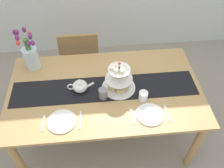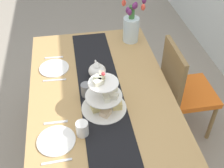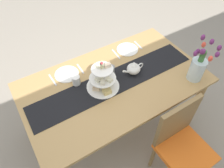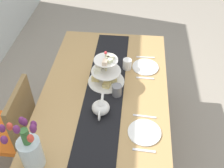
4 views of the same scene
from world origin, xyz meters
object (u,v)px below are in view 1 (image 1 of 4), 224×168
(tiered_cake_stand, at_px, (119,80))
(dinner_plate_left, at_px, (62,121))
(mug_white_text, at_px, (143,96))
(dinner_plate_right, at_px, (150,114))
(fork_right, at_px, (132,116))
(tulip_vase, at_px, (30,54))
(mug_grey, at_px, (103,93))
(dining_table, at_px, (105,95))
(knife_right, at_px, (167,113))
(knife_left, at_px, (80,120))
(chair_left, at_px, (81,58))
(fork_left, at_px, (43,123))
(teapot, at_px, (80,86))

(tiered_cake_stand, distance_m, dinner_plate_left, 0.60)
(mug_white_text, bearing_deg, dinner_plate_right, -79.64)
(fork_right, bearing_deg, tulip_vase, 141.96)
(tulip_vase, distance_m, mug_grey, 0.80)
(mug_grey, bearing_deg, dining_table, 78.53)
(dining_table, relative_size, dinner_plate_right, 7.51)
(fork_right, distance_m, knife_right, 0.29)
(tiered_cake_stand, relative_size, knife_left, 1.79)
(chair_left, relative_size, mug_white_text, 9.58)
(dining_table, xyz_separation_m, tiered_cake_stand, (0.13, 0.01, 0.19))
(dinner_plate_right, distance_m, fork_right, 0.15)
(dining_table, distance_m, fork_left, 0.61)
(mug_white_text, bearing_deg, knife_right, -42.56)
(chair_left, xyz_separation_m, knife_left, (0.01, -1.05, 0.25))
(tiered_cake_stand, relative_size, fork_right, 2.03)
(fork_right, bearing_deg, mug_white_text, 54.12)
(knife_left, relative_size, fork_right, 1.13)
(dinner_plate_right, distance_m, mug_white_text, 0.17)
(mug_white_text, bearing_deg, tulip_vase, 152.21)
(chair_left, distance_m, fork_left, 1.11)
(fork_left, bearing_deg, mug_grey, 24.18)
(fork_left, height_order, fork_right, same)
(dining_table, distance_m, tulip_vase, 0.80)
(tiered_cake_stand, bearing_deg, knife_right, -41.90)
(dinner_plate_left, bearing_deg, mug_grey, 32.52)
(dinner_plate_right, bearing_deg, knife_right, 0.00)
(dining_table, bearing_deg, knife_left, -124.59)
(mug_grey, height_order, mug_white_text, mug_grey)
(tulip_vase, distance_m, fork_left, 0.71)
(fork_left, height_order, knife_left, same)
(dinner_plate_right, distance_m, knife_right, 0.15)
(fork_left, bearing_deg, dinner_plate_left, 0.00)
(dining_table, bearing_deg, dinner_plate_right, -42.89)
(chair_left, bearing_deg, dinner_plate_right, -61.04)
(knife_left, bearing_deg, tulip_vase, 123.35)
(dining_table, xyz_separation_m, dinner_plate_left, (-0.37, -0.32, 0.10))
(knife_right, relative_size, mug_white_text, 1.79)
(tulip_vase, relative_size, dinner_plate_right, 1.87)
(knife_right, bearing_deg, mug_white_text, 137.44)
(chair_left, relative_size, knife_left, 5.35)
(mug_white_text, bearing_deg, dinner_plate_left, -166.77)
(dinner_plate_left, distance_m, fork_left, 0.15)
(chair_left, bearing_deg, teapot, -88.49)
(tulip_vase, xyz_separation_m, mug_grey, (0.65, -0.46, -0.10))
(tiered_cake_stand, xyz_separation_m, dinner_plate_left, (-0.49, -0.33, -0.09))
(dinner_plate_left, bearing_deg, knife_left, 0.00)
(tiered_cake_stand, bearing_deg, dining_table, -177.55)
(teapot, xyz_separation_m, knife_left, (-0.00, -0.32, -0.06))
(mug_grey, bearing_deg, fork_left, -155.82)
(tiered_cake_stand, relative_size, mug_grey, 3.20)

